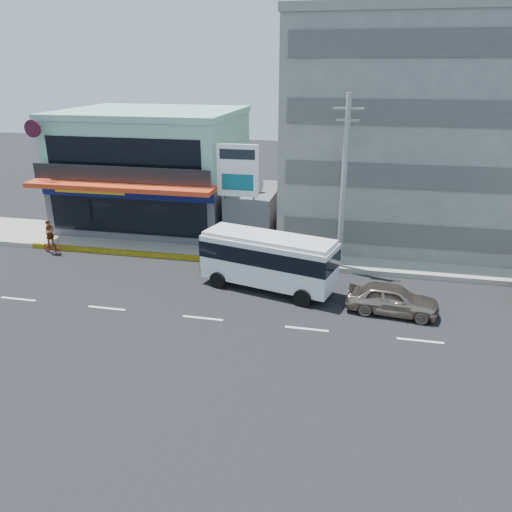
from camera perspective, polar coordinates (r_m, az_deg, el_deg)
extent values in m
plane|color=black|center=(24.18, -6.11, -7.08)|extent=(120.00, 120.00, 0.00)
cube|color=gray|center=(31.80, 7.81, 0.20)|extent=(70.00, 5.00, 0.30)
cube|color=#434348|center=(38.48, -11.24, 6.55)|extent=(12.00, 10.00, 4.00)
cube|color=#8FCBAF|center=(37.71, -11.67, 12.44)|extent=(12.00, 10.00, 4.00)
cube|color=red|center=(32.89, -15.41, 7.63)|extent=(12.40, 1.80, 0.30)
cube|color=#0B1351|center=(33.66, -14.75, 7.02)|extent=(12.00, 0.12, 0.80)
cube|color=black|center=(34.06, -14.49, 4.59)|extent=(11.00, 0.06, 2.60)
cube|color=gray|center=(35.61, 17.38, 13.08)|extent=(16.00, 12.00, 14.00)
cube|color=#434348|center=(34.31, -0.07, 4.78)|extent=(3.00, 6.00, 3.50)
cylinder|color=slate|center=(32.90, -0.44, 7.35)|extent=(1.50, 1.50, 0.15)
cylinder|color=gray|center=(31.64, -3.82, 6.15)|extent=(0.16, 0.16, 6.50)
cylinder|color=gray|center=(31.17, -0.26, 5.96)|extent=(0.16, 0.16, 6.50)
cube|color=white|center=(30.93, -2.10, 9.73)|extent=(2.60, 0.18, 3.20)
cylinder|color=#999993|center=(28.34, 9.97, 7.77)|extent=(0.30, 0.30, 10.00)
cube|color=#999993|center=(27.71, 10.53, 16.25)|extent=(1.60, 0.12, 0.12)
cube|color=#999993|center=(27.76, 10.45, 15.01)|extent=(1.20, 0.10, 0.10)
cube|color=silver|center=(26.46, 1.40, -0.51)|extent=(7.49, 4.00, 2.35)
cube|color=black|center=(26.30, 1.41, 0.42)|extent=(7.55, 4.06, 0.87)
cube|color=silver|center=(26.02, 1.43, 2.11)|extent=(7.24, 3.75, 0.20)
cylinder|color=black|center=(27.08, -4.34, -2.74)|extent=(0.96, 0.51, 0.92)
cylinder|color=black|center=(28.87, -2.05, -1.15)|extent=(0.96, 0.51, 0.92)
cylinder|color=black|center=(25.10, 5.34, -4.78)|extent=(0.96, 0.51, 0.92)
cylinder|color=black|center=(27.02, 7.12, -2.91)|extent=(0.96, 0.51, 0.92)
imported|color=gray|center=(25.10, 15.31, -4.76)|extent=(4.54, 2.22, 1.49)
imported|color=#5F0D10|center=(34.47, -22.29, 0.97)|extent=(1.82, 1.21, 0.91)
imported|color=#66594C|center=(34.19, -22.51, 2.43)|extent=(0.60, 0.71, 1.66)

